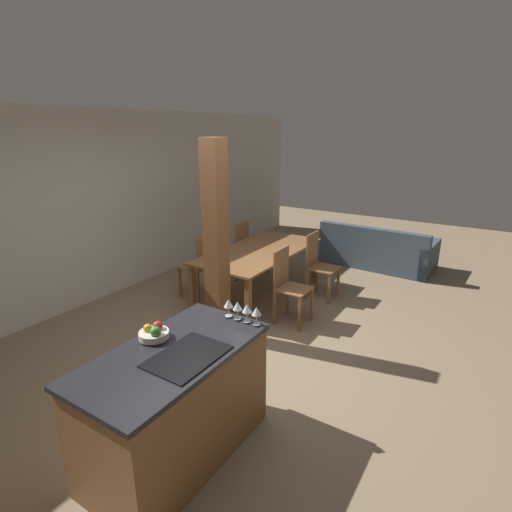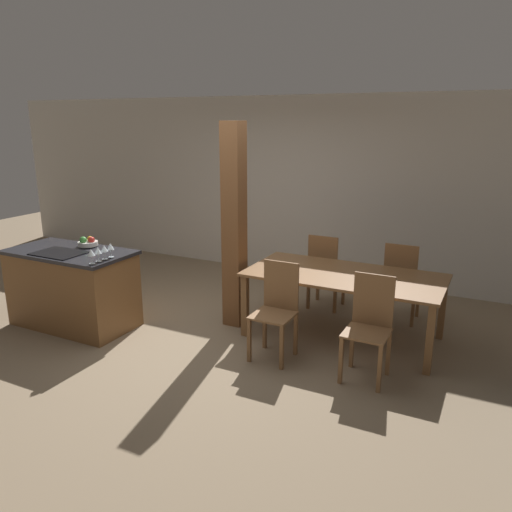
% 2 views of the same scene
% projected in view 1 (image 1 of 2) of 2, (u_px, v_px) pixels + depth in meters
% --- Properties ---
extents(ground_plane, '(16.00, 16.00, 0.00)m').
position_uv_depth(ground_plane, '(243.00, 352.00, 4.54)').
color(ground_plane, '#847056').
extents(wall_back, '(11.20, 0.08, 2.70)m').
position_uv_depth(wall_back, '(81.00, 210.00, 5.50)').
color(wall_back, beige).
rests_on(wall_back, ground_plane).
extents(kitchen_island, '(1.46, 0.77, 0.92)m').
position_uv_depth(kitchen_island, '(176.00, 403.00, 3.00)').
color(kitchen_island, brown).
rests_on(kitchen_island, ground_plane).
extents(fruit_bowl, '(0.23, 0.23, 0.12)m').
position_uv_depth(fruit_bowl, '(154.00, 333.00, 3.02)').
color(fruit_bowl, silver).
rests_on(fruit_bowl, kitchen_island).
extents(wine_glass_near, '(0.08, 0.08, 0.15)m').
position_uv_depth(wine_glass_near, '(257.00, 311.00, 3.20)').
color(wine_glass_near, silver).
rests_on(wine_glass_near, kitchen_island).
extents(wine_glass_middle, '(0.08, 0.08, 0.15)m').
position_uv_depth(wine_glass_middle, '(247.00, 309.00, 3.24)').
color(wine_glass_middle, silver).
rests_on(wine_glass_middle, kitchen_island).
extents(wine_glass_far, '(0.08, 0.08, 0.15)m').
position_uv_depth(wine_glass_far, '(238.00, 306.00, 3.29)').
color(wine_glass_far, silver).
rests_on(wine_glass_far, kitchen_island).
extents(wine_glass_end, '(0.08, 0.08, 0.15)m').
position_uv_depth(wine_glass_end, '(228.00, 304.00, 3.34)').
color(wine_glass_end, silver).
rests_on(wine_glass_end, kitchen_island).
extents(dining_table, '(2.10, 1.03, 0.74)m').
position_uv_depth(dining_table, '(259.00, 255.00, 5.84)').
color(dining_table, brown).
rests_on(dining_table, ground_plane).
extents(dining_chair_near_left, '(0.40, 0.40, 0.98)m').
position_uv_depth(dining_chair_near_left, '(289.00, 284.00, 5.13)').
color(dining_chair_near_left, brown).
rests_on(dining_chair_near_left, ground_plane).
extents(dining_chair_near_right, '(0.40, 0.40, 0.98)m').
position_uv_depth(dining_chair_near_right, '(319.00, 264.00, 5.89)').
color(dining_chair_near_right, brown).
rests_on(dining_chair_near_right, ground_plane).
extents(dining_chair_far_left, '(0.40, 0.40, 0.98)m').
position_uv_depth(dining_chair_far_left, '(200.00, 264.00, 5.88)').
color(dining_chair_far_left, brown).
rests_on(dining_chair_far_left, ground_plane).
extents(dining_chair_far_right, '(0.40, 0.40, 0.98)m').
position_uv_depth(dining_chair_far_right, '(237.00, 249.00, 6.64)').
color(dining_chair_far_right, brown).
rests_on(dining_chair_far_right, ground_plane).
extents(couch, '(1.03, 1.99, 0.77)m').
position_uv_depth(couch, '(377.00, 252.00, 7.33)').
color(couch, '#3D4C5B').
rests_on(couch, ground_plane).
extents(timber_post, '(0.22, 0.22, 2.34)m').
position_uv_depth(timber_post, '(216.00, 243.00, 4.58)').
color(timber_post, brown).
rests_on(timber_post, ground_plane).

